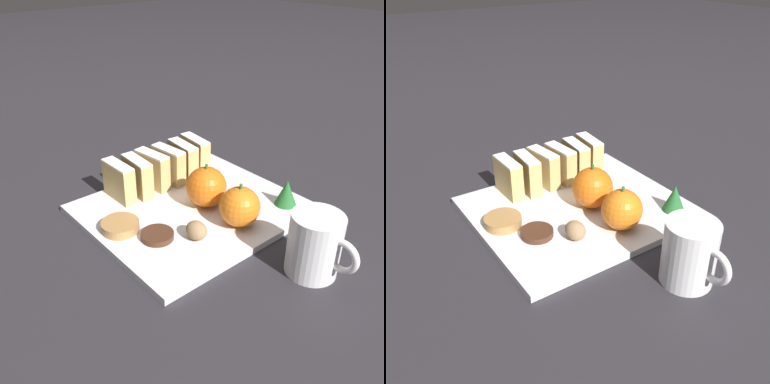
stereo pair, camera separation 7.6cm
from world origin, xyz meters
The scene contains 15 objects.
ground_plane centered at (0.00, 0.00, 0.00)m, with size 6.00×6.00×0.00m, color #28262B.
serving_platter centered at (0.00, 0.00, 0.01)m, with size 0.31×0.36×0.01m.
stollen_slice_front centered at (-0.11, -0.08, 0.05)m, with size 0.08×0.03×0.07m.
stollen_slice_second centered at (-0.10, -0.05, 0.05)m, with size 0.08×0.03×0.07m.
stollen_slice_third centered at (-0.11, -0.01, 0.05)m, with size 0.08×0.03×0.07m.
stollen_slice_fourth centered at (-0.11, 0.03, 0.05)m, with size 0.08×0.03×0.07m.
stollen_slice_fifth centered at (-0.11, 0.07, 0.05)m, with size 0.08×0.03×0.07m.
stollen_slice_sixth centered at (-0.11, 0.10, 0.05)m, with size 0.08×0.03×0.07m.
orange_near centered at (0.09, 0.02, 0.05)m, with size 0.07×0.07×0.08m.
orange_far centered at (0.01, 0.02, 0.05)m, with size 0.07×0.07×0.08m.
walnut centered at (0.08, -0.06, 0.03)m, with size 0.04×0.03×0.03m.
chocolate_cookie centered at (0.04, -0.11, 0.02)m, with size 0.05×0.05×0.01m.
gingerbread_cookie centered at (-0.02, -0.14, 0.02)m, with size 0.06×0.06×0.02m.
evergreen_sprig centered at (0.10, 0.13, 0.04)m, with size 0.04×0.04×0.05m.
coffee_mug centered at (0.24, 0.03, 0.05)m, with size 0.11×0.08×0.10m.
Camera 2 is at (0.55, -0.37, 0.42)m, focal length 40.00 mm.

